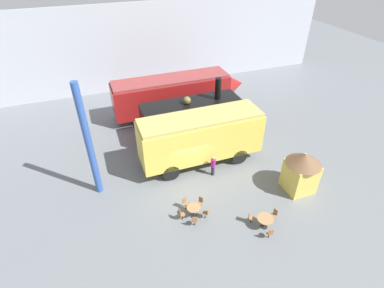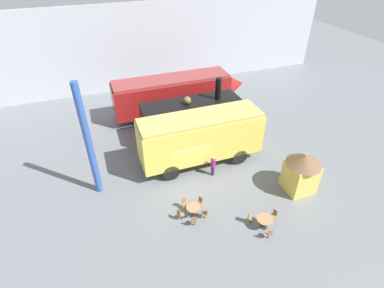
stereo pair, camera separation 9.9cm
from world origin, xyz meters
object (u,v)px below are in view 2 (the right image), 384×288
object	(u,v)px
visitor_person	(213,165)
cafe_chair_0	(185,203)
streamlined_locomotive	(181,92)
cafe_table_mid	(265,220)
steam_locomotive	(192,116)
ticket_kiosk	(302,170)
passenger_coach_vintage	(201,136)
cafe_table_near	(193,209)

from	to	relation	value
visitor_person	cafe_chair_0	bearing A→B (deg)	-140.71
streamlined_locomotive	cafe_table_mid	size ratio (longest dim) A/B	13.03
steam_locomotive	ticket_kiosk	distance (m)	9.88
passenger_coach_vintage	cafe_table_near	size ratio (longest dim) A/B	10.20
passenger_coach_vintage	cafe_table_near	xyz separation A→B (m)	(-2.39, -4.98, -1.77)
cafe_chair_0	ticket_kiosk	bearing A→B (deg)	63.24
cafe_table_near	steam_locomotive	bearing A→B (deg)	70.47
cafe_table_mid	ticket_kiosk	xyz separation A→B (m)	(3.90, 2.11, 1.05)
cafe_table_near	cafe_chair_0	world-z (taller)	cafe_chair_0
cafe_table_mid	ticket_kiosk	world-z (taller)	ticket_kiosk
steam_locomotive	cafe_chair_0	world-z (taller)	steam_locomotive
passenger_coach_vintage	cafe_table_mid	xyz separation A→B (m)	(1.30, -7.24, -1.76)
cafe_table_near	streamlined_locomotive	bearing A→B (deg)	75.15
cafe_table_near	ticket_kiosk	distance (m)	7.66
cafe_table_mid	visitor_person	xyz separation A→B (m)	(-1.01, 5.44, 0.28)
visitor_person	passenger_coach_vintage	bearing A→B (deg)	98.87
passenger_coach_vintage	cafe_table_mid	bearing A→B (deg)	-79.86
streamlined_locomotive	ticket_kiosk	xyz separation A→B (m)	(4.14, -13.14, -0.45)
steam_locomotive	cafe_chair_0	xyz separation A→B (m)	(-3.34, -7.86, -1.39)
cafe_table_mid	cafe_chair_0	xyz separation A→B (m)	(-3.97, 3.03, -0.11)
cafe_table_near	visitor_person	distance (m)	4.16
cafe_table_near	passenger_coach_vintage	bearing A→B (deg)	64.37
steam_locomotive	ticket_kiosk	world-z (taller)	steam_locomotive
cafe_table_near	ticket_kiosk	bearing A→B (deg)	-1.14
passenger_coach_vintage	visitor_person	xyz separation A→B (m)	(0.28, -1.80, -1.48)
passenger_coach_vintage	cafe_table_mid	size ratio (longest dim) A/B	9.05
ticket_kiosk	passenger_coach_vintage	bearing A→B (deg)	135.34
passenger_coach_vintage	steam_locomotive	bearing A→B (deg)	79.58
cafe_table_mid	streamlined_locomotive	bearing A→B (deg)	90.90
cafe_chair_0	cafe_table_near	bearing A→B (deg)	0.00
passenger_coach_vintage	streamlined_locomotive	bearing A→B (deg)	82.49
cafe_table_mid	cafe_chair_0	world-z (taller)	cafe_chair_0
steam_locomotive	cafe_chair_0	size ratio (longest dim) A/B	9.55
steam_locomotive	passenger_coach_vintage	xyz separation A→B (m)	(-0.67, -3.65, 0.47)
streamlined_locomotive	cafe_chair_0	world-z (taller)	streamlined_locomotive
steam_locomotive	cafe_table_mid	xyz separation A→B (m)	(0.62, -10.89, -1.29)
steam_locomotive	cafe_table_near	xyz separation A→B (m)	(-3.06, -8.63, -1.30)
passenger_coach_vintage	cafe_chair_0	bearing A→B (deg)	-122.35
streamlined_locomotive	passenger_coach_vintage	world-z (taller)	passenger_coach_vintage
cafe_chair_0	visitor_person	size ratio (longest dim) A/B	0.53
visitor_person	streamlined_locomotive	bearing A→B (deg)	85.49
passenger_coach_vintage	cafe_table_near	bearing A→B (deg)	-115.63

